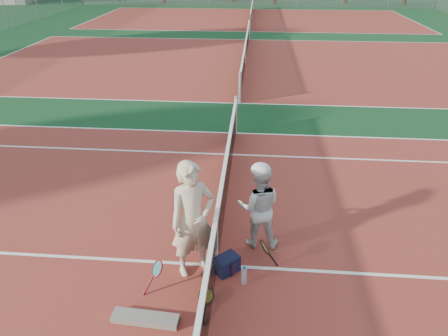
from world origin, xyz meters
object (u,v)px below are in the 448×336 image
object	(u,v)px
player_b	(259,207)
racket_red	(158,276)
racket_black_held	(264,254)
sports_bag_purple	(229,264)
net_main	(216,242)
water_bottle	(244,276)
sports_bag_navy	(227,264)
racket_spare	(206,298)
player_a	(193,220)

from	to	relation	value
player_b	racket_red	distance (m)	2.02
player_b	racket_black_held	bearing A→B (deg)	99.89
sports_bag_purple	racket_black_held	bearing A→B (deg)	11.79
net_main	water_bottle	size ratio (longest dim) A/B	36.60
player_b	water_bottle	size ratio (longest dim) A/B	5.18
sports_bag_navy	sports_bag_purple	world-z (taller)	sports_bag_navy
player_b	net_main	bearing A→B (deg)	44.13
racket_red	racket_spare	size ratio (longest dim) A/B	0.87
racket_red	sports_bag_navy	distance (m)	1.13
player_b	water_bottle	world-z (taller)	player_b
player_a	sports_bag_purple	distance (m)	1.03
net_main	sports_bag_purple	size ratio (longest dim) A/B	37.03
net_main	racket_black_held	world-z (taller)	net_main
net_main	racket_red	world-z (taller)	net_main
player_b	racket_red	xyz separation A→B (m)	(-1.52, -1.23, -0.52)
racket_black_held	sports_bag_purple	bearing A→B (deg)	3.03
net_main	player_b	distance (m)	0.97
racket_black_held	sports_bag_purple	size ratio (longest dim) A/B	1.80
sports_bag_navy	net_main	bearing A→B (deg)	146.73
net_main	player_b	bearing A→B (deg)	44.27
player_a	water_bottle	xyz separation A→B (m)	(0.82, -0.25, -0.84)
player_b	sports_bag_navy	world-z (taller)	player_b
player_b	racket_red	bearing A→B (deg)	38.93
sports_bag_navy	water_bottle	bearing A→B (deg)	-40.03
player_a	sports_bag_navy	size ratio (longest dim) A/B	5.26
racket_spare	sports_bag_purple	size ratio (longest dim) A/B	2.00
racket_black_held	racket_spare	xyz separation A→B (m)	(-0.86, -0.82, -0.19)
sports_bag_navy	player_b	bearing A→B (deg)	57.51
racket_red	racket_spare	world-z (taller)	racket_red
racket_red	sports_bag_navy	bearing A→B (deg)	-12.48
racket_spare	sports_bag_navy	xyz separation A→B (m)	(0.26, 0.66, 0.07)
player_b	racket_red	size ratio (longest dim) A/B	3.00
racket_red	sports_bag_navy	size ratio (longest dim) A/B	1.37
racket_red	racket_black_held	bearing A→B (deg)	-15.79
racket_black_held	racket_spare	size ratio (longest dim) A/B	0.90
racket_black_held	racket_red	bearing A→B (deg)	12.15
net_main	player_a	distance (m)	0.61
racket_red	sports_bag_purple	bearing A→B (deg)	-11.22
racket_black_held	water_bottle	world-z (taller)	racket_black_held
player_b	water_bottle	bearing A→B (deg)	78.64
sports_bag_navy	water_bottle	xyz separation A→B (m)	(0.29, -0.24, 0.00)
racket_black_held	sports_bag_navy	size ratio (longest dim) A/B	1.41
player_a	racket_red	bearing A→B (deg)	-167.56
net_main	racket_black_held	xyz separation A→B (m)	(0.78, 0.04, -0.24)
net_main	sports_bag_purple	xyz separation A→B (m)	(0.20, -0.08, -0.39)
sports_bag_purple	player_a	bearing A→B (deg)	-176.90
net_main	water_bottle	world-z (taller)	net_main
net_main	sports_bag_purple	bearing A→B (deg)	-21.05
racket_red	player_a	bearing A→B (deg)	6.71
player_a	racket_black_held	bearing A→B (deg)	-23.40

